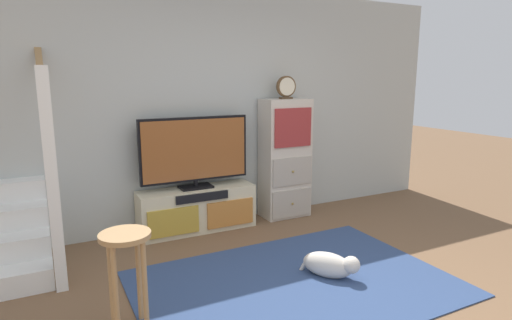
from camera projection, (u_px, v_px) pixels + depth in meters
ground_plane at (340, 320)px, 3.05m from camera, size 20.00×20.00×0.00m
back_wall at (212, 108)px, 4.93m from camera, size 6.40×0.12×2.70m
area_rug at (295, 284)px, 3.57m from camera, size 2.60×1.80×0.01m
media_console at (197, 209)px, 4.78m from camera, size 1.31×0.38×0.49m
television at (195, 151)px, 4.67m from camera, size 1.23×0.22×0.79m
side_cabinet at (285, 159)px, 5.21m from camera, size 0.58×0.38×1.45m
desk_clock at (286, 87)px, 5.02m from camera, size 0.25×0.08×0.27m
bar_stool_near at (126, 259)px, 2.83m from camera, size 0.34×0.34×0.71m
dog at (331, 265)px, 3.67m from camera, size 0.42×0.48×0.23m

